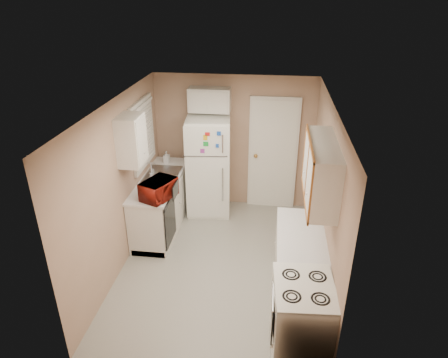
# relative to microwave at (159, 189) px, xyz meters

# --- Properties ---
(floor) EXTENTS (3.80, 3.80, 0.00)m
(floor) POSITION_rel_microwave_xyz_m (0.93, -0.25, -1.05)
(floor) COLOR #B4B3A9
(floor) RESTS_ON ground
(ceiling) EXTENTS (3.80, 3.80, 0.00)m
(ceiling) POSITION_rel_microwave_xyz_m (0.93, -0.25, 1.35)
(ceiling) COLOR white
(ceiling) RESTS_ON floor
(wall_left) EXTENTS (3.80, 3.80, 0.00)m
(wall_left) POSITION_rel_microwave_xyz_m (-0.47, -0.25, 0.15)
(wall_left) COLOR tan
(wall_left) RESTS_ON floor
(wall_right) EXTENTS (3.80, 3.80, 0.00)m
(wall_right) POSITION_rel_microwave_xyz_m (2.33, -0.25, 0.15)
(wall_right) COLOR tan
(wall_right) RESTS_ON floor
(wall_back) EXTENTS (2.80, 2.80, 0.00)m
(wall_back) POSITION_rel_microwave_xyz_m (0.93, 1.65, 0.15)
(wall_back) COLOR tan
(wall_back) RESTS_ON floor
(wall_front) EXTENTS (2.80, 2.80, 0.00)m
(wall_front) POSITION_rel_microwave_xyz_m (0.93, -2.15, 0.15)
(wall_front) COLOR tan
(wall_front) RESTS_ON floor
(left_counter) EXTENTS (0.60, 1.80, 0.90)m
(left_counter) POSITION_rel_microwave_xyz_m (-0.17, 0.65, -0.60)
(left_counter) COLOR silver
(left_counter) RESTS_ON floor
(dishwasher) EXTENTS (0.03, 0.58, 0.72)m
(dishwasher) POSITION_rel_microwave_xyz_m (0.12, 0.05, -0.56)
(dishwasher) COLOR black
(dishwasher) RESTS_ON floor
(sink) EXTENTS (0.54, 0.74, 0.16)m
(sink) POSITION_rel_microwave_xyz_m (-0.17, 0.80, -0.19)
(sink) COLOR gray
(sink) RESTS_ON left_counter
(microwave) EXTENTS (0.58, 0.47, 0.34)m
(microwave) POSITION_rel_microwave_xyz_m (0.00, 0.00, 0.00)
(microwave) COLOR maroon
(microwave) RESTS_ON left_counter
(soap_bottle) EXTENTS (0.10, 0.10, 0.21)m
(soap_bottle) POSITION_rel_microwave_xyz_m (-0.22, 1.29, -0.05)
(soap_bottle) COLOR silver
(soap_bottle) RESTS_ON left_counter
(window_blinds) EXTENTS (0.10, 0.98, 1.08)m
(window_blinds) POSITION_rel_microwave_xyz_m (-0.43, 0.80, 0.55)
(window_blinds) COLOR silver
(window_blinds) RESTS_ON wall_left
(upper_cabinet_left) EXTENTS (0.30, 0.45, 0.70)m
(upper_cabinet_left) POSITION_rel_microwave_xyz_m (-0.32, -0.03, 0.75)
(upper_cabinet_left) COLOR silver
(upper_cabinet_left) RESTS_ON wall_left
(refrigerator) EXTENTS (0.79, 0.77, 1.76)m
(refrigerator) POSITION_rel_microwave_xyz_m (0.53, 1.29, -0.17)
(refrigerator) COLOR white
(refrigerator) RESTS_ON floor
(cabinet_over_fridge) EXTENTS (0.70, 0.30, 0.40)m
(cabinet_over_fridge) POSITION_rel_microwave_xyz_m (0.53, 1.50, 0.95)
(cabinet_over_fridge) COLOR silver
(cabinet_over_fridge) RESTS_ON wall_back
(interior_door) EXTENTS (0.86, 0.06, 2.08)m
(interior_door) POSITION_rel_microwave_xyz_m (1.63, 1.61, -0.03)
(interior_door) COLOR white
(interior_door) RESTS_ON floor
(right_counter) EXTENTS (0.60, 2.00, 0.90)m
(right_counter) POSITION_rel_microwave_xyz_m (2.03, -1.05, -0.60)
(right_counter) COLOR silver
(right_counter) RESTS_ON floor
(stove) EXTENTS (0.67, 0.81, 0.93)m
(stove) POSITION_rel_microwave_xyz_m (2.02, -1.70, -0.58)
(stove) COLOR white
(stove) RESTS_ON floor
(upper_cabinet_right) EXTENTS (0.30, 1.20, 0.70)m
(upper_cabinet_right) POSITION_rel_microwave_xyz_m (2.18, -0.75, 0.75)
(upper_cabinet_right) COLOR silver
(upper_cabinet_right) RESTS_ON wall_right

